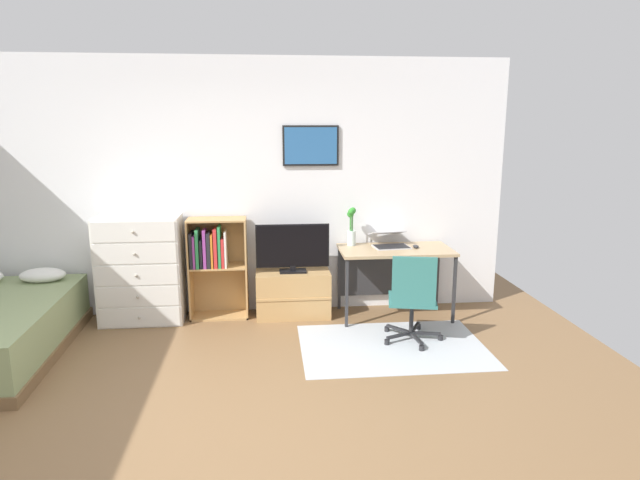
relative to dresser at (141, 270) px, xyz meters
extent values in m
plane|color=brown|center=(0.82, -2.15, -0.55)|extent=(7.20, 7.20, 0.00)
cube|color=white|center=(0.82, 0.28, 0.80)|extent=(6.12, 0.06, 2.70)
cube|color=black|center=(1.77, 0.23, 1.24)|extent=(0.59, 0.02, 0.42)
cube|color=#285B93|center=(1.77, 0.22, 1.24)|extent=(0.55, 0.01, 0.38)
cube|color=#B2B7BC|center=(2.43, -0.91, -0.55)|extent=(1.70, 1.20, 0.01)
ellipsoid|color=white|center=(-0.95, -0.05, -0.02)|extent=(0.45, 0.29, 0.14)
cube|color=white|center=(0.00, 0.01, 0.00)|extent=(0.84, 0.42, 1.11)
cube|color=silver|center=(0.00, -0.21, -0.44)|extent=(0.80, 0.01, 0.20)
sphere|color=#A59E8C|center=(0.00, -0.23, -0.44)|extent=(0.03, 0.03, 0.03)
cube|color=silver|center=(0.00, -0.21, -0.22)|extent=(0.80, 0.01, 0.20)
sphere|color=#A59E8C|center=(0.00, -0.23, -0.22)|extent=(0.03, 0.03, 0.03)
cube|color=silver|center=(0.00, -0.21, 0.00)|extent=(0.80, 0.01, 0.20)
sphere|color=#A59E8C|center=(0.00, -0.23, 0.00)|extent=(0.03, 0.03, 0.03)
cube|color=silver|center=(0.00, -0.21, 0.22)|extent=(0.80, 0.01, 0.20)
sphere|color=#A59E8C|center=(0.00, -0.23, 0.22)|extent=(0.03, 0.03, 0.03)
cube|color=silver|center=(0.00, -0.21, 0.44)|extent=(0.80, 0.01, 0.20)
sphere|color=#A59E8C|center=(0.00, -0.23, 0.44)|extent=(0.03, 0.03, 0.03)
cube|color=tan|center=(0.48, 0.07, -0.02)|extent=(0.02, 0.30, 1.06)
cube|color=tan|center=(1.07, 0.07, -0.02)|extent=(0.02, 0.30, 1.06)
cube|color=tan|center=(0.78, 0.07, -0.55)|extent=(0.60, 0.30, 0.02)
cube|color=tan|center=(0.78, 0.07, 0.00)|extent=(0.57, 0.30, 0.02)
cube|color=tan|center=(0.78, 0.07, 0.50)|extent=(0.57, 0.30, 0.02)
cube|color=tan|center=(0.78, 0.21, -0.02)|extent=(0.60, 0.01, 1.06)
cube|color=black|center=(0.52, 0.04, 0.19)|extent=(0.03, 0.23, 0.37)
cube|color=#8C388C|center=(0.55, 0.04, 0.18)|extent=(0.02, 0.22, 0.34)
cube|color=#2D8C4C|center=(0.58, 0.04, 0.21)|extent=(0.03, 0.22, 0.40)
cube|color=black|center=(0.62, 0.02, 0.15)|extent=(0.02, 0.19, 0.30)
cube|color=#8C388C|center=(0.65, 0.02, 0.21)|extent=(0.03, 0.18, 0.40)
cube|color=black|center=(0.69, 0.01, 0.19)|extent=(0.04, 0.18, 0.37)
cube|color=orange|center=(0.73, 0.01, 0.18)|extent=(0.02, 0.17, 0.35)
cube|color=red|center=(0.76, 0.02, 0.21)|extent=(0.03, 0.19, 0.41)
cube|color=#2D8C4C|center=(0.80, 0.03, 0.22)|extent=(0.03, 0.22, 0.43)
cube|color=red|center=(0.84, 0.02, 0.16)|extent=(0.03, 0.18, 0.31)
cube|color=white|center=(0.86, 0.03, 0.19)|extent=(0.02, 0.21, 0.38)
cube|color=tan|center=(1.56, 0.02, -0.31)|extent=(0.78, 0.40, 0.49)
cube|color=tan|center=(1.56, -0.19, -0.31)|extent=(0.78, 0.01, 0.02)
cube|color=black|center=(1.56, 0.00, -0.06)|extent=(0.28, 0.16, 0.02)
cube|color=black|center=(1.56, 0.00, -0.02)|extent=(0.06, 0.04, 0.05)
cube|color=black|center=(1.56, 0.00, 0.22)|extent=(0.77, 0.02, 0.46)
cube|color=black|center=(1.56, -0.02, 0.22)|extent=(0.74, 0.01, 0.43)
cube|color=tan|center=(2.63, -0.10, 0.17)|extent=(1.17, 0.62, 0.03)
cube|color=#2D2D30|center=(2.08, -0.38, -0.20)|extent=(0.03, 0.03, 0.71)
cube|color=#2D2D30|center=(3.19, -0.38, -0.20)|extent=(0.03, 0.03, 0.71)
cube|color=#2D2D30|center=(2.08, 0.19, -0.20)|extent=(0.03, 0.03, 0.71)
cube|color=#2D2D30|center=(3.19, 0.19, -0.20)|extent=(0.03, 0.03, 0.71)
cube|color=#2D2D30|center=(2.63, 0.21, -0.16)|extent=(1.11, 0.02, 0.50)
cylinder|color=#232326|center=(2.92, -0.81, -0.53)|extent=(0.05, 0.05, 0.05)
cube|color=#232326|center=(2.78, -0.78, -0.49)|extent=(0.28, 0.09, 0.02)
cylinder|color=#232326|center=(2.79, -0.51, -0.53)|extent=(0.05, 0.05, 0.05)
cube|color=#232326|center=(2.72, -0.63, -0.49)|extent=(0.17, 0.26, 0.02)
cylinder|color=#232326|center=(2.46, -0.54, -0.53)|extent=(0.05, 0.05, 0.05)
cube|color=#232326|center=(2.55, -0.65, -0.49)|extent=(0.21, 0.23, 0.02)
cylinder|color=#232326|center=(2.39, -0.87, -0.53)|extent=(0.05, 0.05, 0.05)
cube|color=#232326|center=(2.52, -0.81, -0.49)|extent=(0.27, 0.14, 0.02)
cylinder|color=#232326|center=(2.67, -1.03, -0.53)|extent=(0.05, 0.05, 0.05)
cube|color=#232326|center=(2.66, -0.89, -0.49)|extent=(0.06, 0.28, 0.02)
cylinder|color=#232326|center=(2.65, -0.75, -0.32)|extent=(0.04, 0.04, 0.30)
cube|color=#2D6B66|center=(2.65, -0.75, -0.16)|extent=(0.52, 0.52, 0.03)
cube|color=#2D6B66|center=(2.60, -0.95, 0.08)|extent=(0.39, 0.12, 0.45)
cube|color=#B7B7BC|center=(2.60, -0.04, 0.19)|extent=(0.39, 0.29, 0.01)
cube|color=black|center=(2.60, -0.05, 0.20)|extent=(0.37, 0.26, 0.00)
cube|color=#B7B7BC|center=(2.58, 0.11, 0.31)|extent=(0.39, 0.27, 0.07)
cube|color=navy|center=(2.58, 0.11, 0.31)|extent=(0.37, 0.25, 0.06)
ellipsoid|color=#262628|center=(2.85, -0.09, 0.20)|extent=(0.06, 0.10, 0.03)
cylinder|color=silver|center=(2.19, 0.10, 0.27)|extent=(0.09, 0.09, 0.16)
cylinder|color=#3D8438|center=(2.20, 0.10, 0.40)|extent=(0.01, 0.01, 0.33)
sphere|color=#308B2C|center=(2.20, 0.10, 0.56)|extent=(0.07, 0.07, 0.07)
cylinder|color=#3D8438|center=(2.18, 0.11, 0.38)|extent=(0.01, 0.01, 0.29)
sphere|color=#308B2C|center=(2.18, 0.11, 0.52)|extent=(0.07, 0.07, 0.07)
cylinder|color=#3D8438|center=(2.19, 0.09, 0.39)|extent=(0.01, 0.01, 0.32)
sphere|color=#308B2C|center=(2.19, 0.09, 0.55)|extent=(0.07, 0.07, 0.07)
camera|label=1|loc=(1.30, -5.58, 1.49)|focal=30.78mm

